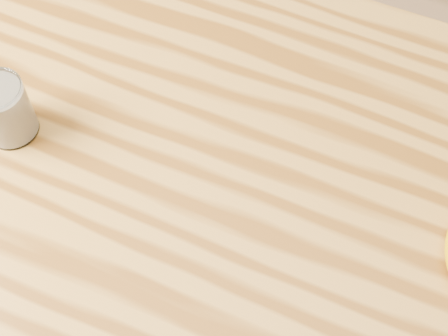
% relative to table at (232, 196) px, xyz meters
% --- Properties ---
extents(table, '(1.20, 0.80, 0.90)m').
position_rel_table_xyz_m(table, '(0.00, 0.00, 0.00)').
color(table, '#B57D31').
rests_on(table, ground).
extents(smoothie_glass, '(0.08, 0.08, 0.10)m').
position_rel_table_xyz_m(smoothie_glass, '(-0.33, -0.10, 0.18)').
color(smoothie_glass, white).
rests_on(smoothie_glass, table).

